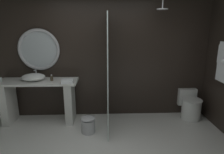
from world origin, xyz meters
TOP-DOWN VIEW (x-y plane):
  - back_wall_panel at (0.00, 1.90)m, footprint 4.80×0.10m
  - vanity_counter at (-1.24, 1.55)m, footprint 1.58×0.55m
  - vessel_sink at (-1.31, 1.56)m, footprint 0.46×0.38m
  - tumbler_cup at (-1.94, 1.50)m, footprint 0.07×0.07m
  - soap_dispenser at (-0.94, 1.53)m, footprint 0.05×0.05m
  - round_wall_mirror at (-1.24, 1.81)m, footprint 0.85×0.07m
  - shower_glass_panel at (0.15, 1.29)m, footprint 0.02×1.11m
  - rain_shower_head at (1.17, 1.49)m, footprint 0.21×0.21m
  - toilet at (1.94, 1.62)m, footprint 0.42×0.60m
  - waste_bin at (-0.21, 1.07)m, footprint 0.26×0.26m
  - folded_hand_towel at (-0.61, 1.38)m, footprint 0.23×0.20m

SIDE VIEW (x-z plane):
  - waste_bin at x=-0.21m, z-range 0.00..0.32m
  - toilet at x=1.94m, z-range -0.02..0.57m
  - vanity_counter at x=-1.24m, z-range 0.09..0.97m
  - folded_hand_towel at x=-0.61m, z-range 0.88..0.95m
  - tumbler_cup at x=-1.94m, z-range 0.88..0.97m
  - soap_dispenser at x=-0.94m, z-range 0.88..1.00m
  - vessel_sink at x=-1.31m, z-range 0.86..1.05m
  - shower_glass_panel at x=0.15m, z-range 0.00..2.15m
  - back_wall_panel at x=0.00m, z-range 0.00..2.60m
  - round_wall_mirror at x=-1.24m, z-range 1.04..1.89m
  - rain_shower_head at x=1.17m, z-range 2.12..2.39m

